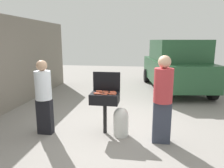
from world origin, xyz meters
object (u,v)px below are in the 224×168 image
hot_dog_8 (97,94)px  hot_dog_12 (100,92)px  hot_dog_15 (113,92)px  hot_dog_5 (99,91)px  hot_dog_9 (114,93)px  propane_tank (121,121)px  hot_dog_1 (105,92)px  hot_dog_11 (107,93)px  hot_dog_3 (99,91)px  hot_dog_0 (98,93)px  parked_minivan (175,65)px  person_left (44,95)px  hot_dog_2 (113,92)px  hot_dog_14 (113,94)px  person_right (163,97)px  hot_dog_7 (109,94)px  hot_dog_13 (113,93)px  hot_dog_10 (104,94)px  hot_dog_6 (97,93)px  hot_dog_4 (106,91)px  bbq_grill (105,99)px

hot_dog_8 → hot_dog_12: size_ratio=1.00×
hot_dog_8 → hot_dog_15: (0.29, 0.24, 0.00)m
hot_dog_5 → hot_dog_9: same height
hot_dog_12 → propane_tank: size_ratio=0.21×
hot_dog_1 → hot_dog_11: size_ratio=1.00×
hot_dog_3 → hot_dog_15: bearing=-4.4°
hot_dog_0 → parked_minivan: (2.16, 4.62, 0.11)m
hot_dog_9 → hot_dog_11: bearing=-160.7°
person_left → hot_dog_12: bearing=12.0°
hot_dog_0 → hot_dog_2: bearing=29.9°
hot_dog_3 → hot_dog_11: (0.22, -0.18, 0.00)m
hot_dog_0 → person_left: person_left is taller
hot_dog_3 → hot_dog_14: 0.43m
hot_dog_0 → person_right: person_right is taller
hot_dog_7 → hot_dog_14: size_ratio=1.00×
hot_dog_7 → parked_minivan: size_ratio=0.03×
hot_dog_11 → hot_dog_12: 0.20m
hot_dog_8 → hot_dog_13: bearing=14.7°
hot_dog_10 → propane_tank: size_ratio=0.21×
hot_dog_2 → hot_dog_9: 0.07m
hot_dog_7 → hot_dog_6: bearing=177.5°
hot_dog_5 → hot_dog_13: same height
hot_dog_1 → hot_dog_8: bearing=-134.1°
hot_dog_12 → hot_dog_9: bearing=-5.7°
parked_minivan → hot_dog_13: bearing=60.0°
hot_dog_6 → hot_dog_7: same height
hot_dog_2 → hot_dog_3: (-0.32, 0.07, 0.00)m
hot_dog_10 → hot_dog_4: bearing=93.6°
hot_dog_2 → hot_dog_13: (0.02, -0.11, 0.00)m
hot_dog_3 → parked_minivan: parked_minivan is taller
hot_dog_6 → hot_dog_9: (0.35, 0.06, 0.00)m
hot_dog_6 → hot_dog_15: same height
hot_dog_4 → hot_dog_14: size_ratio=1.00×
hot_dog_1 → hot_dog_5: 0.16m
hot_dog_3 → person_left: person_left is taller
bbq_grill → hot_dog_10: size_ratio=6.96×
bbq_grill → hot_dog_15: hot_dog_15 is taller
hot_dog_9 → propane_tank: (0.16, -0.06, -0.60)m
hot_dog_13 → parked_minivan: parked_minivan is taller
hot_dog_13 → hot_dog_15: (-0.03, 0.15, 0.00)m
hot_dog_8 → hot_dog_14: same height
hot_dog_11 → propane_tank: 0.66m
hot_dog_9 → parked_minivan: (1.85, 4.52, 0.11)m
hot_dog_4 → person_right: 1.23m
hot_dog_7 → hot_dog_14: (0.09, -0.04, 0.00)m
hot_dog_0 → hot_dog_3: same height
hot_dog_1 → propane_tank: size_ratio=0.21×
hot_dog_8 → hot_dog_9: size_ratio=1.00×
hot_dog_2 → propane_tank: bearing=-34.5°
hot_dog_0 → hot_dog_11: same height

